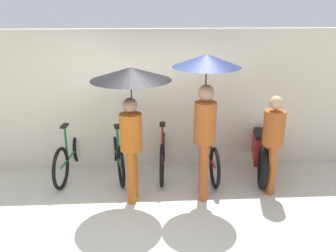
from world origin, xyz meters
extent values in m
plane|color=beige|center=(0.00, 0.00, 0.00)|extent=(30.00, 30.00, 0.00)
cube|color=beige|center=(0.00, 1.84, 1.21)|extent=(11.27, 0.12, 2.42)
torus|color=black|center=(-1.11, 2.02, 0.34)|extent=(0.14, 0.68, 0.68)
torus|color=black|center=(-1.24, 1.01, 0.34)|extent=(0.14, 0.68, 0.68)
cylinder|color=#19662D|center=(-1.18, 1.52, 0.34)|extent=(0.17, 1.01, 0.04)
cylinder|color=#19662D|center=(-1.20, 1.34, 0.63)|extent=(0.04, 0.04, 0.58)
cube|color=black|center=(-1.20, 1.34, 0.94)|extent=(0.11, 0.21, 0.03)
cylinder|color=#19662D|center=(-1.11, 2.02, 0.68)|extent=(0.04, 0.04, 0.67)
cylinder|color=#19662D|center=(-1.11, 2.02, 1.01)|extent=(0.44, 0.08, 0.03)
torus|color=black|center=(-0.49, 2.02, 0.34)|extent=(0.18, 0.68, 0.68)
torus|color=black|center=(-0.30, 1.02, 0.34)|extent=(0.18, 0.68, 0.68)
cylinder|color=#19662D|center=(-0.39, 1.52, 0.34)|extent=(0.22, 1.00, 0.04)
cylinder|color=#19662D|center=(-0.36, 1.35, 0.62)|extent=(0.04, 0.04, 0.55)
cube|color=black|center=(-0.36, 1.35, 0.91)|extent=(0.13, 0.21, 0.03)
cylinder|color=#19662D|center=(-0.49, 2.02, 0.65)|extent=(0.04, 0.04, 0.62)
cylinder|color=#19662D|center=(-0.49, 2.02, 0.96)|extent=(0.44, 0.11, 0.03)
torus|color=black|center=(0.43, 1.97, 0.35)|extent=(0.11, 0.70, 0.70)
torus|color=black|center=(0.35, 1.02, 0.35)|extent=(0.11, 0.70, 0.70)
cylinder|color=maroon|center=(0.39, 1.50, 0.35)|extent=(0.11, 0.96, 0.04)
cylinder|color=maroon|center=(0.38, 1.33, 0.64)|extent=(0.04, 0.04, 0.58)
cube|color=black|center=(0.38, 1.33, 0.94)|extent=(0.11, 0.21, 0.03)
cylinder|color=maroon|center=(0.43, 1.97, 0.68)|extent=(0.04, 0.04, 0.65)
cylinder|color=maroon|center=(0.43, 1.97, 1.00)|extent=(0.44, 0.06, 0.03)
torus|color=black|center=(1.17, 1.94, 0.33)|extent=(0.07, 0.66, 0.66)
torus|color=black|center=(1.19, 0.91, 0.33)|extent=(0.07, 0.66, 0.66)
cylinder|color=maroon|center=(1.18, 1.42, 0.33)|extent=(0.06, 1.03, 0.04)
cylinder|color=maroon|center=(1.18, 1.24, 0.63)|extent=(0.04, 0.04, 0.59)
cube|color=black|center=(1.18, 1.24, 0.94)|extent=(0.09, 0.20, 0.03)
cylinder|color=maroon|center=(1.17, 1.94, 0.69)|extent=(0.04, 0.04, 0.71)
cylinder|color=maroon|center=(1.17, 1.94, 1.04)|extent=(0.44, 0.04, 0.03)
cylinder|color=#B25619|center=(-0.11, 0.49, 0.40)|extent=(0.13, 0.13, 0.81)
cylinder|color=#B25619|center=(-0.09, 0.67, 0.40)|extent=(0.13, 0.13, 0.81)
cylinder|color=#B25619|center=(-0.10, 0.58, 1.08)|extent=(0.32, 0.32, 0.55)
sphere|color=#997051|center=(-0.10, 0.58, 1.48)|extent=(0.21, 0.21, 0.21)
cylinder|color=#332D28|center=(-0.08, 0.72, 1.46)|extent=(0.02, 0.02, 0.69)
cone|color=black|center=(-0.08, 0.72, 1.89)|extent=(1.14, 1.14, 0.18)
cylinder|color=#9E4C1E|center=(0.95, 0.50, 0.45)|extent=(0.13, 0.13, 0.89)
cylinder|color=#9E4C1E|center=(0.97, 0.68, 0.45)|extent=(0.13, 0.13, 0.89)
cylinder|color=#9E4C1E|center=(0.96, 0.59, 1.20)|extent=(0.32, 0.32, 0.61)
sphere|color=#997051|center=(0.96, 0.59, 1.64)|extent=(0.23, 0.23, 0.23)
cylinder|color=#332D28|center=(0.97, 0.73, 1.60)|extent=(0.02, 0.02, 0.74)
cone|color=#19234C|center=(0.97, 0.73, 2.06)|extent=(0.98, 0.98, 0.18)
cylinder|color=#9E4C1E|center=(2.02, 0.63, 0.39)|extent=(0.13, 0.13, 0.79)
cylinder|color=#9E4C1E|center=(2.02, 0.81, 0.39)|extent=(0.13, 0.13, 0.79)
cylinder|color=#9E4C1E|center=(2.02, 0.72, 1.05)|extent=(0.32, 0.32, 0.53)
sphere|color=tan|center=(2.02, 0.72, 1.44)|extent=(0.20, 0.20, 0.20)
torus|color=black|center=(2.23, 2.11, 0.35)|extent=(0.26, 0.71, 0.70)
torus|color=black|center=(1.95, 0.85, 0.35)|extent=(0.26, 0.71, 0.70)
cube|color=maroon|center=(2.09, 1.48, 0.43)|extent=(0.38, 0.74, 0.44)
cube|color=black|center=(2.09, 1.48, 0.68)|extent=(0.32, 0.53, 0.06)
cylinder|color=#B2B2B7|center=(2.23, 2.11, 0.90)|extent=(0.57, 0.15, 0.03)
camera|label=1|loc=(0.13, -4.44, 2.89)|focal=40.00mm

